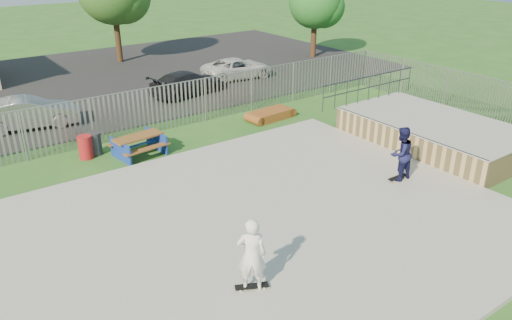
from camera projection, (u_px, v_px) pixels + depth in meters
ground at (257, 229)px, 14.45m from camera, size 120.00×120.00×0.00m
concrete_slab at (257, 227)px, 14.42m from camera, size 15.00×12.00×0.15m
quarter_pipe at (433, 132)px, 20.07m from camera, size 5.50×7.05×2.19m
fence at (205, 142)px, 17.97m from camera, size 26.04×16.02×2.00m
picnic_table at (139, 145)px, 19.21m from camera, size 2.07×1.77×0.80m
funbox at (271, 115)px, 23.19m from camera, size 2.10×1.18×0.40m
trash_bin_red at (86, 147)px, 18.93m from camera, size 0.54×0.54×0.90m
trash_bin_grey at (94, 144)px, 19.26m from camera, size 0.54×0.54×0.89m
parking_lot at (63, 85)px, 28.52m from camera, size 40.00×18.00×0.02m
car_silver at (29, 113)px, 21.87m from camera, size 4.35×2.19×1.37m
car_dark at (188, 83)px, 26.60m from camera, size 4.58×2.49×1.26m
car_white at (238, 68)px, 29.77m from camera, size 4.48×2.39×1.20m
tree_right at (315, 2)px, 33.93m from camera, size 3.62×3.62×5.58m
skateboard_a at (398, 178)px, 17.09m from camera, size 0.80×0.21×0.08m
skateboard_b at (252, 287)px, 11.74m from camera, size 0.81×0.53×0.08m
skater_navy at (401, 154)px, 16.73m from camera, size 0.92×0.72×1.88m
skater_white at (252, 255)px, 11.38m from camera, size 0.82×0.77×1.88m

